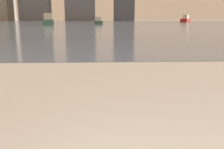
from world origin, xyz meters
TOP-DOWN VIEW (x-y plane):
  - harbor_water at (0.00, 62.00)m, footprint 180.00×110.00m
  - harbor_boat_1 at (-0.62, 50.48)m, footprint 1.73×3.91m
  - harbor_boat_3 at (-9.34, 45.06)m, footprint 2.91×5.63m
  - harbor_boat_4 at (25.81, 77.17)m, footprint 4.60×5.85m

SIDE VIEW (x-z plane):
  - harbor_water at x=0.00m, z-range 0.00..0.01m
  - harbor_boat_1 at x=-0.62m, z-range -0.20..1.22m
  - harbor_boat_3 at x=-9.34m, z-range -0.29..1.72m
  - harbor_boat_4 at x=25.81m, z-range -0.30..1.82m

